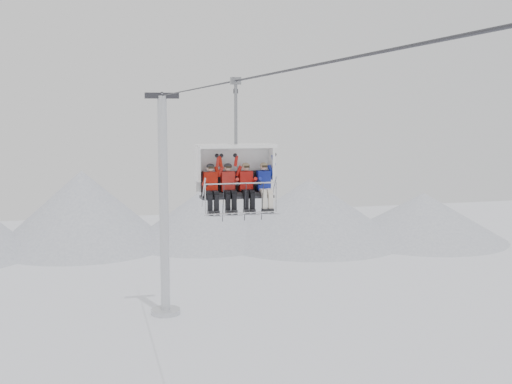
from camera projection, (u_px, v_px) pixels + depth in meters
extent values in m
cone|color=silver|center=(83.00, 208.00, 58.87)|extent=(16.00, 16.00, 7.00)
cone|color=silver|center=(203.00, 216.00, 60.79)|extent=(14.00, 14.00, 5.00)
cone|color=silver|center=(309.00, 210.00, 61.31)|extent=(18.00, 18.00, 6.00)
cone|color=silver|center=(423.00, 216.00, 62.24)|extent=(16.00, 16.00, 4.50)
cone|color=silver|center=(256.00, 211.00, 65.20)|extent=(12.00, 12.00, 4.50)
cylinder|color=silver|center=(164.00, 207.00, 38.61)|extent=(0.56, 0.56, 13.30)
cylinder|color=silver|center=(166.00, 311.00, 39.43)|extent=(1.80, 1.80, 0.30)
cube|color=#303035|center=(162.00, 96.00, 37.76)|extent=(2.00, 0.35, 0.35)
cylinder|color=#303035|center=(256.00, 77.00, 16.65)|extent=(0.06, 50.00, 0.06)
cube|color=black|center=(237.00, 194.00, 19.26)|extent=(2.09, 0.55, 0.10)
cube|color=black|center=(235.00, 181.00, 19.47)|extent=(2.09, 0.10, 0.61)
cube|color=#303035|center=(237.00, 197.00, 19.28)|extent=(2.19, 0.60, 0.08)
cube|color=white|center=(233.00, 168.00, 19.63)|extent=(2.33, 0.10, 1.39)
cube|color=white|center=(236.00, 146.00, 19.16)|extent=(2.33, 0.90, 0.10)
cylinder|color=silver|center=(241.00, 183.00, 18.69)|extent=(2.13, 0.04, 0.04)
cylinder|color=silver|center=(242.00, 213.00, 18.73)|extent=(2.13, 0.04, 0.04)
cylinder|color=gray|center=(236.00, 114.00, 19.06)|extent=(0.10, 0.10, 1.92)
cube|color=gray|center=(236.00, 81.00, 18.94)|extent=(0.30, 0.18, 0.22)
cube|color=red|center=(210.00, 182.00, 19.06)|extent=(0.40, 0.27, 0.59)
sphere|color=tan|center=(210.00, 168.00, 18.96)|extent=(0.22, 0.22, 0.22)
cube|color=black|center=(210.00, 203.00, 18.68)|extent=(0.13, 0.15, 0.48)
cube|color=black|center=(216.00, 202.00, 18.73)|extent=(0.13, 0.15, 0.48)
cube|color=#B8BAC2|center=(211.00, 216.00, 18.63)|extent=(0.09, 1.69, 0.26)
cube|color=#B8BAC2|center=(217.00, 216.00, 18.68)|extent=(0.09, 1.69, 0.26)
cube|color=red|center=(228.00, 181.00, 19.19)|extent=(0.40, 0.27, 0.59)
sphere|color=tan|center=(228.00, 168.00, 19.10)|extent=(0.22, 0.22, 0.22)
cube|color=black|center=(228.00, 202.00, 18.81)|extent=(0.13, 0.15, 0.48)
cube|color=black|center=(234.00, 202.00, 18.86)|extent=(0.13, 0.15, 0.48)
cube|color=#B8BAC2|center=(229.00, 215.00, 18.77)|extent=(0.09, 1.69, 0.26)
cube|color=#B8BAC2|center=(235.00, 215.00, 18.81)|extent=(0.09, 1.69, 0.26)
cube|color=red|center=(246.00, 181.00, 19.33)|extent=(0.40, 0.27, 0.59)
sphere|color=tan|center=(246.00, 167.00, 19.24)|extent=(0.22, 0.22, 0.22)
cube|color=black|center=(246.00, 201.00, 18.95)|extent=(0.13, 0.15, 0.48)
cube|color=black|center=(252.00, 201.00, 19.00)|extent=(0.13, 0.15, 0.48)
cube|color=#B8BAC2|center=(247.00, 214.00, 18.90)|extent=(0.09, 1.69, 0.26)
cube|color=#B8BAC2|center=(253.00, 214.00, 18.95)|extent=(0.09, 1.69, 0.26)
cube|color=#152496|center=(264.00, 180.00, 19.47)|extent=(0.40, 0.27, 0.59)
sphere|color=tan|center=(264.00, 167.00, 19.38)|extent=(0.22, 0.22, 0.22)
cube|color=white|center=(264.00, 201.00, 19.09)|extent=(0.13, 0.15, 0.48)
cube|color=white|center=(270.00, 200.00, 19.14)|extent=(0.13, 0.15, 0.48)
cube|color=#B8BAC2|center=(265.00, 214.00, 19.04)|extent=(0.09, 1.69, 0.26)
cube|color=#B8BAC2|center=(271.00, 213.00, 19.09)|extent=(0.09, 1.69, 0.26)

